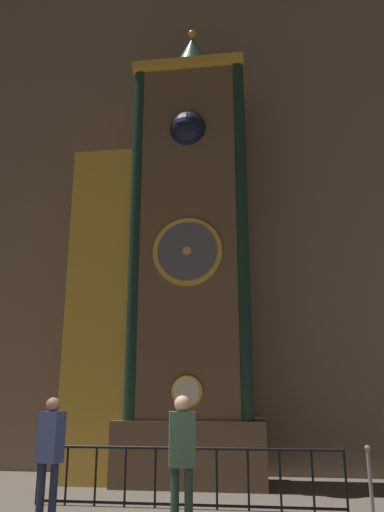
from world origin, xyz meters
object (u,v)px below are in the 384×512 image
(clock_tower, at_px, (170,267))
(visitor_near, at_px, (50,447))
(visitor_far, at_px, (182,449))
(stanchion_post, at_px, (371,495))

(clock_tower, relative_size, visitor_near, 6.33)
(clock_tower, xyz_separation_m, visitor_near, (-1.07, -3.47, -3.47))
(visitor_far, xyz_separation_m, stanchion_post, (2.59, 1.29, -0.72))
(clock_tower, xyz_separation_m, stanchion_post, (3.45, -2.47, -4.16))
(visitor_near, height_order, visitor_far, visitor_far)
(clock_tower, bearing_deg, visitor_far, -77.10)
(clock_tower, distance_m, stanchion_post, 5.94)
(visitor_near, relative_size, stanchion_post, 1.68)
(stanchion_post, bearing_deg, clock_tower, 144.48)
(visitor_far, relative_size, stanchion_post, 1.71)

